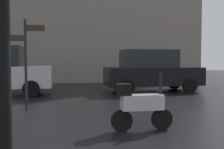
{
  "coord_description": "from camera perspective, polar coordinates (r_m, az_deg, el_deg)",
  "views": [
    {
      "loc": [
        0.66,
        -2.97,
        1.53
      ],
      "look_at": [
        2.09,
        4.81,
        1.07
      ],
      "focal_mm": 43.83,
      "sensor_mm": 36.0,
      "label": 1
    }
  ],
  "objects": [
    {
      "name": "parked_scooter",
      "position": [
        5.84,
        5.88,
        -6.33
      ],
      "size": [
        1.35,
        0.32,
        1.23
      ],
      "rotation": [
        0.0,
        0.0,
        -0.02
      ],
      "color": "black",
      "rests_on": "ground"
    },
    {
      "name": "parked_car_right",
      "position": [
        12.73,
        8.2,
        0.79
      ],
      "size": [
        4.39,
        1.89,
        1.93
      ],
      "rotation": [
        0.0,
        0.0,
        0.12
      ],
      "color": "black",
      "rests_on": "ground"
    },
    {
      "name": "street_signpost",
      "position": [
        8.46,
        -17.53,
        3.89
      ],
      "size": [
        1.08,
        0.08,
        2.68
      ],
      "color": "black",
      "rests_on": "ground"
    }
  ]
}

